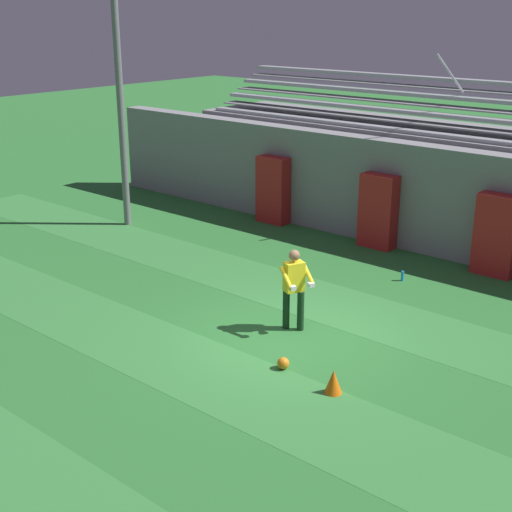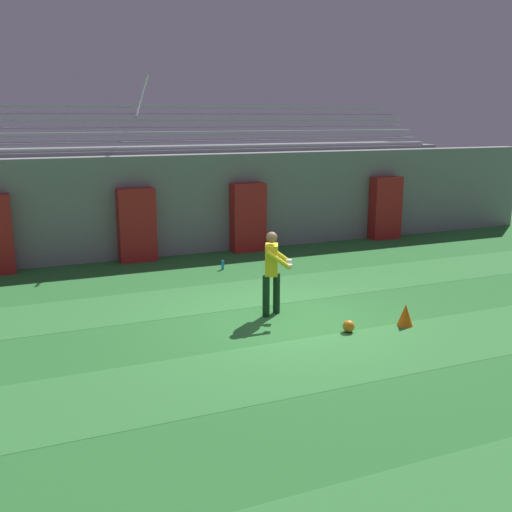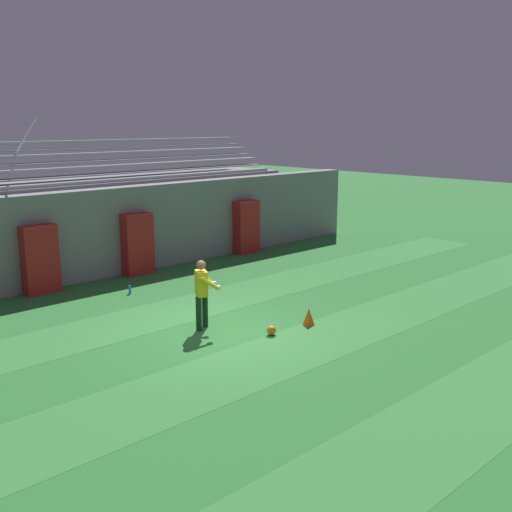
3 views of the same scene
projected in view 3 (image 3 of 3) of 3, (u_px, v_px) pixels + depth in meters
name	position (u px, v px, depth m)	size (l,w,h in m)	color
ground_plane	(218.00, 331.00, 14.10)	(80.00, 80.00, 0.00)	#2D7533
turf_stripe_near	(451.00, 421.00, 9.84)	(28.00, 1.99, 0.01)	#38843D
turf_stripe_mid	(279.00, 354.00, 12.66)	(28.00, 1.99, 0.01)	#38843D
turf_stripe_far	(170.00, 312.00, 15.49)	(28.00, 1.99, 0.01)	#38843D
back_wall	(82.00, 236.00, 18.42)	(24.00, 0.60, 2.80)	gray
padding_pillar_gate_left	(40.00, 260.00, 17.03)	(0.99, 0.44, 1.98)	#B21E1E
padding_pillar_gate_right	(138.00, 244.00, 19.20)	(0.99, 0.44, 1.98)	#B21E1E
padding_pillar_far_right	(247.00, 227.00, 22.37)	(0.99, 0.44, 1.98)	#B21E1E
bleacher_stand	(53.00, 225.00, 19.81)	(18.00, 3.35, 5.03)	gray
goalkeeper	(202.00, 290.00, 14.07)	(0.70, 0.72, 1.67)	#143319
soccer_ball	(271.00, 330.00, 13.82)	(0.22, 0.22, 0.22)	orange
traffic_cone	(309.00, 317.00, 14.48)	(0.30, 0.30, 0.42)	orange
water_bottle	(130.00, 290.00, 17.16)	(0.07, 0.07, 0.24)	#1E8CD8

